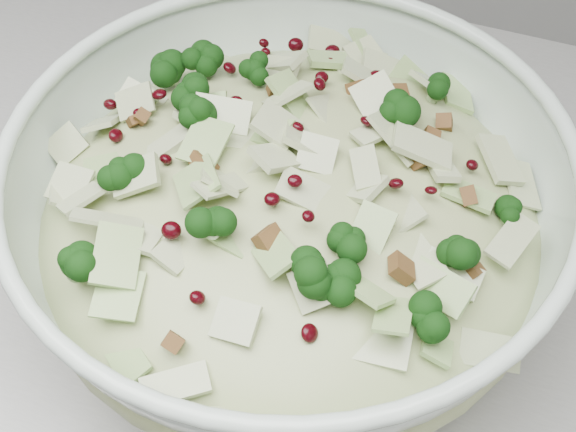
{
  "coord_description": "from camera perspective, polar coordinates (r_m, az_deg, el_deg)",
  "views": [
    {
      "loc": [
        0.62,
        1.28,
        1.4
      ],
      "look_at": [
        0.5,
        1.58,
        1.01
      ],
      "focal_mm": 50.0,
      "sensor_mm": 36.0,
      "label": 1
    }
  ],
  "objects": [
    {
      "name": "salad",
      "position": [
        0.53,
        0.13,
        1.11
      ],
      "size": [
        0.47,
        0.47,
        0.15
      ],
      "rotation": [
        0.0,
        0.0,
        0.55
      ],
      "color": "#ADBB7F",
      "rests_on": "mixing_bowl"
    },
    {
      "name": "mixing_bowl",
      "position": [
        0.55,
        0.12,
        -0.53
      ],
      "size": [
        0.47,
        0.47,
        0.15
      ],
      "rotation": [
        0.0,
        0.0,
        0.32
      ],
      "color": "silver",
      "rests_on": "counter"
    }
  ]
}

